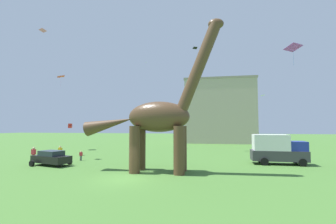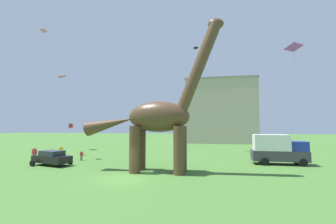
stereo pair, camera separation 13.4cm
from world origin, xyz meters
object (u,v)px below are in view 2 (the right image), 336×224
object	(u,v)px
person_strolling_adult	(61,151)
parked_sedan_left	(52,158)
kite_mid_right	(71,126)
dinosaur_sculpture	(158,117)
person_far_spectator	(82,155)
kite_far_right	(147,62)
kite_far_left	(196,48)
kite_near_high	(62,77)
parked_box_truck	(278,149)
kite_mid_center	(294,47)
person_near_flyer	(34,153)
kite_trailing	(264,95)
kite_near_low	(44,31)

from	to	relation	value
person_strolling_adult	parked_sedan_left	bearing A→B (deg)	133.16
parked_sedan_left	kite_mid_right	xyz separation A→B (m)	(-3.32, 8.30, 3.39)
dinosaur_sculpture	person_far_spectator	world-z (taller)	dinosaur_sculpture
kite_far_right	kite_far_left	size ratio (longest dim) A/B	0.87
dinosaur_sculpture	kite_near_high	xyz separation A→B (m)	(-21.92, 16.90, 8.20)
parked_box_truck	kite_mid_right	distance (m)	27.27
kite_mid_center	kite_far_left	xyz separation A→B (m)	(-10.28, 16.53, 6.21)
dinosaur_sculpture	parked_sedan_left	xyz separation A→B (m)	(-11.78, 1.34, -4.17)
person_near_flyer	kite_far_left	distance (m)	29.25
person_near_flyer	kite_far_right	distance (m)	25.24
kite_mid_center	kite_far_right	bearing A→B (deg)	136.38
kite_trailing	kite_mid_center	distance (m)	19.48
kite_near_high	kite_far_left	size ratio (longest dim) A/B	2.09
kite_far_right	kite_mid_right	distance (m)	18.79
parked_sedan_left	kite_far_left	size ratio (longest dim) A/B	4.85
kite_mid_right	kite_mid_center	xyz separation A→B (m)	(27.68, -6.91, 7.42)
person_near_flyer	kite_near_low	size ratio (longest dim) A/B	1.49
kite_near_low	kite_mid_center	bearing A→B (deg)	-6.28
kite_near_low	kite_mid_right	bearing A→B (deg)	61.00
dinosaur_sculpture	kite_mid_right	distance (m)	17.94
kite_near_high	kite_mid_right	distance (m)	13.41
kite_far_left	person_near_flyer	bearing A→B (deg)	-138.48
person_strolling_adult	kite_far_left	world-z (taller)	kite_far_left
kite_far_right	kite_far_left	distance (m)	9.86
kite_near_high	kite_far_left	xyz separation A→B (m)	(24.21, 2.36, 4.65)
kite_near_high	kite_near_low	bearing A→B (deg)	-66.22
parked_sedan_left	person_near_flyer	world-z (taller)	person_near_flyer
kite_near_low	kite_mid_right	distance (m)	13.36
kite_far_right	kite_mid_center	distance (m)	27.70
dinosaur_sculpture	kite_far_left	bearing A→B (deg)	105.08
parked_box_truck	person_near_flyer	distance (m)	27.65
person_far_spectator	kite_near_high	distance (m)	20.54
person_strolling_adult	kite_far_right	size ratio (longest dim) A/B	2.00
parked_box_truck	kite_mid_center	size ratio (longest dim) A/B	2.92
person_far_spectator	kite_near_low	distance (m)	17.46
kite_far_left	kite_far_right	bearing A→B (deg)	166.37
person_near_flyer	kite_trailing	distance (m)	35.97
kite_near_low	kite_mid_center	xyz separation A→B (m)	(29.69, -3.27, -5.28)
kite_far_right	kite_mid_center	world-z (taller)	kite_far_right
parked_box_truck	kite_far_right	bearing A→B (deg)	143.11
kite_near_high	kite_trailing	xyz separation A→B (m)	(35.82, 5.17, -3.61)
parked_sedan_left	kite_mid_center	bearing A→B (deg)	19.06
kite_far_left	kite_mid_center	bearing A→B (deg)	-58.12
kite_mid_center	kite_near_low	bearing A→B (deg)	173.72
dinosaur_sculpture	person_strolling_adult	world-z (taller)	dinosaur_sculpture
parked_sedan_left	kite_near_high	distance (m)	22.31
person_strolling_adult	parked_box_truck	bearing A→B (deg)	-162.12
person_far_spectator	kite_near_low	bearing A→B (deg)	-49.31
parked_box_truck	person_near_flyer	xyz separation A→B (m)	(-27.48, -3.00, -0.62)
dinosaur_sculpture	kite_mid_right	world-z (taller)	dinosaur_sculpture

